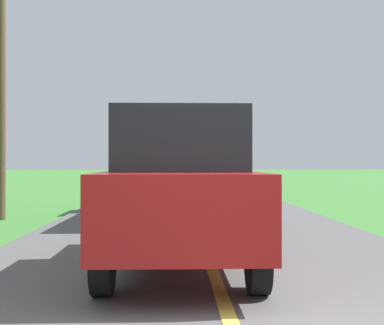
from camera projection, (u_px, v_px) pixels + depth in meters
The scene contains 3 objects.
banana_truck_near at pixel (181, 160), 13.60m from camera, with size 2.38×5.82×2.80m.
utility_pole_roadside at pixel (1, 42), 12.63m from camera, with size 2.32×0.20×7.99m.
following_car at pixel (180, 189), 6.35m from camera, with size 1.74×4.10×1.92m.
Camera 1 is at (-0.45, -3.30, 1.40)m, focal length 48.39 mm.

